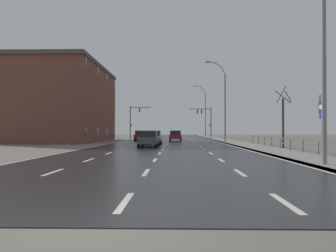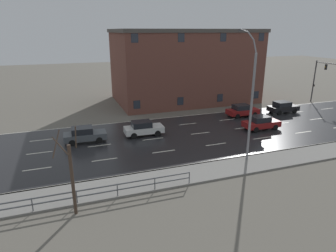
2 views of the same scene
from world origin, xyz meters
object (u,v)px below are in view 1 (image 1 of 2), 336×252
traffic_signal_left (134,118)px  car_distant (149,139)px  highway_sign (322,118)px  street_lamp_midground (224,103)px  car_far_right (175,136)px  street_lamp_distant (205,112)px  street_lamp_foreground (319,41)px  car_near_left (153,137)px  traffic_signal_right (206,118)px  car_near_right (147,135)px  brick_building (59,104)px  car_far_left (141,136)px

traffic_signal_left → car_distant: size_ratio=1.53×
highway_sign → traffic_signal_left: size_ratio=0.54×
street_lamp_midground → car_far_right: size_ratio=2.63×
traffic_signal_left → street_lamp_distant: bearing=30.7°
street_lamp_foreground → car_near_left: (-8.90, 24.07, -4.71)m
street_lamp_foreground → traffic_signal_right: (-0.48, 52.49, -1.44)m
street_lamp_foreground → street_lamp_distant: street_lamp_distant is taller
traffic_signal_right → car_far_right: (-5.90, -15.44, -3.27)m
highway_sign → street_lamp_foreground: bearing=-114.5°
street_lamp_foreground → traffic_signal_right: size_ratio=1.89×
traffic_signal_left → car_far_right: traffic_signal_left is taller
car_near_right → brick_building: 15.98m
car_far_right → car_distant: size_ratio=0.99×
traffic_signal_left → car_near_right: 9.96m
traffic_signal_left → car_near_right: (3.32, -8.79, -3.29)m
traffic_signal_left → car_far_left: 15.56m
car_near_right → street_lamp_distant: bearing=56.4°
street_lamp_midground → brick_building: (-23.23, 3.74, 0.19)m
street_lamp_foreground → street_lamp_midground: (0.01, 30.83, -0.26)m
car_near_left → car_near_right: bearing=98.1°
car_near_left → car_near_right: (-2.42, 20.11, 0.00)m
traffic_signal_right → brick_building: bearing=-141.7°
street_lamp_midground → highway_sign: bearing=-88.1°
street_lamp_foreground → car_near_left: 26.09m
brick_building → traffic_signal_left: bearing=65.0°
car_far_left → street_lamp_midground: bearing=-31.9°
street_lamp_distant → car_far_right: size_ratio=2.81×
street_lamp_foreground → car_far_right: street_lamp_foreground is taller
street_lamp_distant → traffic_signal_left: size_ratio=1.81×
street_lamp_distant → traffic_signal_right: (-0.50, -9.17, -1.55)m
traffic_signal_right → car_near_right: size_ratio=1.46×
car_near_left → car_near_right: 20.26m
street_lamp_foreground → car_near_left: bearing=110.3°
street_lamp_foreground → car_near_right: size_ratio=2.75×
street_lamp_foreground → highway_sign: 4.08m
traffic_signal_right → brick_building: size_ratio=0.28×
car_near_left → traffic_signal_left: bearing=102.5°
car_near_left → brick_building: (-14.32, 10.50, 4.64)m
traffic_signal_left → car_far_right: size_ratio=1.55×
car_near_left → traffic_signal_right: bearing=74.8°
car_near_left → highway_sign: bearing=-64.5°
highway_sign → car_near_left: highway_sign is taller
highway_sign → car_far_right: (-7.37, 34.90, -1.39)m
car_far_left → brick_building: brick_building is taller
street_lamp_midground → traffic_signal_left: (-14.65, 22.14, -1.16)m
street_lamp_midground → street_lamp_distant: 30.83m
traffic_signal_right → car_distant: size_ratio=1.45×
car_far_left → street_lamp_distant: bearing=63.4°
car_far_right → street_lamp_foreground: bearing=-80.2°
traffic_signal_left → car_far_left: size_ratio=1.55×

